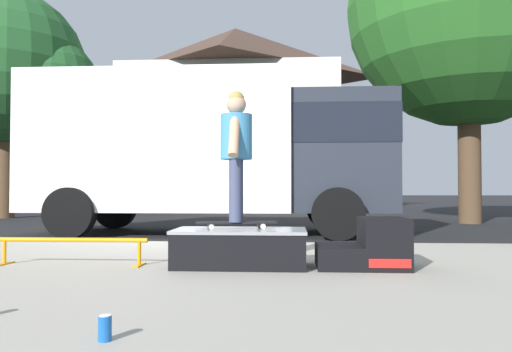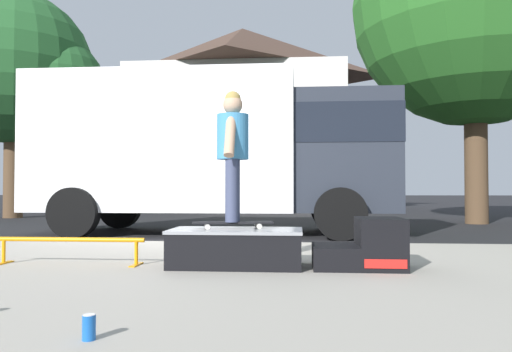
% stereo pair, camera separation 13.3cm
% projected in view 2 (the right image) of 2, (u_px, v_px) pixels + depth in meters
% --- Properties ---
extents(ground_plane, '(140.00, 140.00, 0.00)m').
position_uv_depth(ground_plane, '(174.00, 246.00, 7.74)').
color(ground_plane, black).
extents(sidewalk_slab, '(50.00, 5.00, 0.12)m').
position_uv_depth(sidewalk_slab, '(95.00, 275.00, 4.75)').
color(sidewalk_slab, '#A8A093').
rests_on(sidewalk_slab, ground).
extents(skate_box, '(1.27, 0.67, 0.36)m').
position_uv_depth(skate_box, '(236.00, 246.00, 4.87)').
color(skate_box, black).
rests_on(skate_box, sidewalk_slab).
extents(kicker_ramp, '(0.84, 0.61, 0.47)m').
position_uv_depth(kicker_ramp, '(366.00, 247.00, 4.76)').
color(kicker_ramp, black).
rests_on(kicker_ramp, sidewalk_slab).
extents(grind_rail, '(1.52, 0.28, 0.27)m').
position_uv_depth(grind_rail, '(69.00, 244.00, 4.99)').
color(grind_rail, orange).
rests_on(grind_rail, sidewalk_slab).
extents(skateboard, '(0.80, 0.37, 0.07)m').
position_uv_depth(skateboard, '(233.00, 223.00, 4.93)').
color(skateboard, black).
rests_on(skateboard, skate_box).
extents(skater_kid, '(0.31, 0.66, 1.28)m').
position_uv_depth(skater_kid, '(233.00, 145.00, 4.95)').
color(skater_kid, '#3F4766').
rests_on(skater_kid, skateboard).
extents(soda_can_b, '(0.07, 0.07, 0.13)m').
position_uv_depth(soda_can_b, '(89.00, 327.00, 2.48)').
color(soda_can_b, '#1959B2').
rests_on(soda_can_b, sidewalk_slab).
extents(box_truck, '(6.91, 2.63, 3.05)m').
position_uv_depth(box_truck, '(216.00, 147.00, 9.95)').
color(box_truck, white).
rests_on(box_truck, ground).
extents(street_tree_main, '(5.12, 4.66, 6.91)m').
position_uv_depth(street_tree_main, '(23.00, 73.00, 15.47)').
color(street_tree_main, brown).
rests_on(street_tree_main, ground).
extents(street_tree_neighbour, '(6.76, 6.15, 8.63)m').
position_uv_depth(street_tree_neighbour, '(489.00, 12.00, 12.83)').
color(street_tree_neighbour, brown).
rests_on(street_tree_neighbour, ground).
extents(house_behind, '(9.54, 8.23, 8.40)m').
position_uv_depth(house_behind, '(242.00, 117.00, 23.36)').
color(house_behind, silver).
rests_on(house_behind, ground).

